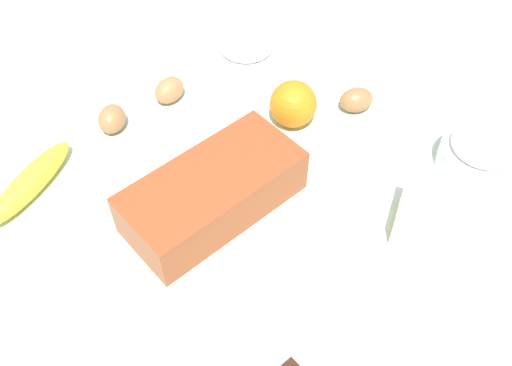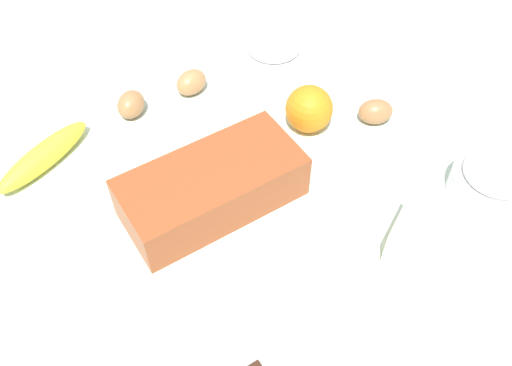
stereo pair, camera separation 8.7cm
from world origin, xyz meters
The scene contains 10 objects.
ground_plane centered at (0.00, 0.00, -0.01)m, with size 2.40×2.40×0.02m, color silver.
loaf_pan centered at (0.06, -0.04, 0.04)m, with size 0.29×0.17×0.08m.
flour_bowl centered at (-0.29, 0.23, 0.03)m, with size 0.13×0.13×0.07m.
sugar_bowl centered at (-0.24, -0.23, 0.03)m, with size 0.13×0.13×0.07m.
banana centered at (0.22, -0.29, 0.02)m, with size 0.19×0.04×0.04m, color yellow.
orange_fruit centered at (-0.18, -0.07, 0.04)m, with size 0.08×0.08×0.08m, color orange.
butter_block centered at (-0.12, 0.22, 0.03)m, with size 0.09×0.06×0.06m, color #F4EDB2.
egg_near_butter centered at (0.04, -0.30, 0.02)m, with size 0.05×0.05×0.06m, color #AF7647.
egg_beside_bowl centered at (-0.28, 0.00, 0.02)m, with size 0.05×0.05×0.06m, color #A87144.
egg_loose centered at (-0.08, -0.28, 0.02)m, with size 0.05×0.05×0.06m, color #BB7F4C.
Camera 2 is at (0.36, 0.42, 0.71)m, focal length 39.36 mm.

